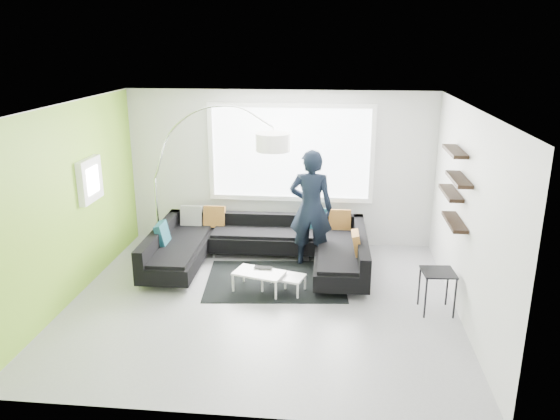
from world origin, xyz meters
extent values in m
plane|color=gray|center=(0.00, 0.00, 0.00)|extent=(5.50, 5.50, 0.00)
cube|color=silver|center=(0.00, 2.50, 1.40)|extent=(5.50, 0.04, 2.80)
cube|color=silver|center=(0.00, -2.50, 1.40)|extent=(5.50, 0.04, 2.80)
cube|color=silver|center=(-2.75, 0.00, 1.40)|extent=(0.04, 5.00, 2.80)
cube|color=silver|center=(2.75, 0.00, 1.40)|extent=(0.04, 5.00, 2.80)
cube|color=silver|center=(0.00, 0.00, 2.80)|extent=(5.50, 5.00, 0.04)
cube|color=#7FB72D|center=(-2.74, 0.00, 1.40)|extent=(0.01, 5.00, 2.80)
cube|color=white|center=(0.20, 2.46, 1.70)|extent=(2.96, 0.06, 1.68)
cube|color=white|center=(-2.68, 0.60, 1.60)|extent=(0.12, 0.66, 0.66)
cube|color=black|center=(2.64, 0.40, 1.70)|extent=(0.20, 1.24, 0.95)
cube|color=black|center=(-0.21, 1.21, 0.18)|extent=(3.53, 2.22, 0.37)
cube|color=black|center=(-0.21, 1.21, 0.51)|extent=(3.53, 2.22, 0.28)
cube|color=brown|center=(-0.21, 1.21, 0.56)|extent=(3.13, 0.24, 0.39)
cube|color=black|center=(0.11, 0.75, 0.01)|extent=(2.28, 1.75, 0.01)
cube|color=white|center=(0.10, 0.38, 0.16)|extent=(1.07, 0.79, 0.31)
cube|color=black|center=(2.44, -0.02, 0.30)|extent=(0.47, 0.47, 0.60)
imported|color=black|center=(0.62, 1.50, 0.98)|extent=(0.77, 0.56, 1.96)
imported|color=black|center=(-0.05, 0.46, 0.32)|extent=(0.31, 0.23, 0.02)
camera|label=1|loc=(0.99, -7.06, 3.64)|focal=35.00mm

